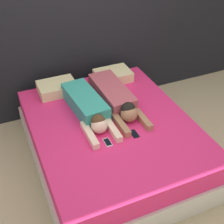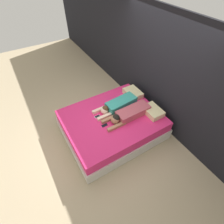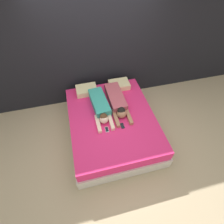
{
  "view_description": "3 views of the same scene",
  "coord_description": "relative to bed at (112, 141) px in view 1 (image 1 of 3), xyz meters",
  "views": [
    {
      "loc": [
        -1.09,
        -2.5,
        2.71
      ],
      "look_at": [
        0.0,
        0.0,
        0.69
      ],
      "focal_mm": 50.0,
      "sensor_mm": 36.0,
      "label": 1
    },
    {
      "loc": [
        2.34,
        -1.41,
        3.42
      ],
      "look_at": [
        0.0,
        0.0,
        0.69
      ],
      "focal_mm": 28.0,
      "sensor_mm": 36.0,
      "label": 2
    },
    {
      "loc": [
        -0.55,
        -2.19,
        3.31
      ],
      "look_at": [
        0.0,
        0.0,
        0.69
      ],
      "focal_mm": 28.0,
      "sensor_mm": 36.0,
      "label": 3
    }
  ],
  "objects": [
    {
      "name": "ground_plane",
      "position": [
        0.0,
        0.0,
        -0.26
      ],
      "size": [
        12.0,
        12.0,
        0.0
      ],
      "primitive_type": "plane",
      "color": "tan"
    },
    {
      "name": "bed",
      "position": [
        0.0,
        0.0,
        0.0
      ],
      "size": [
        1.78,
        2.18,
        0.54
      ],
      "color": "beige",
      "rests_on": "ground_plane"
    },
    {
      "name": "person_right",
      "position": [
        0.19,
        0.32,
        0.36
      ],
      "size": [
        0.34,
        1.14,
        0.22
      ],
      "color": "#B24C59",
      "rests_on": "bed"
    },
    {
      "name": "person_left",
      "position": [
        -0.19,
        0.26,
        0.37
      ],
      "size": [
        0.36,
        1.09,
        0.2
      ],
      "color": "teal",
      "rests_on": "bed"
    },
    {
      "name": "pillow_head_right",
      "position": [
        0.39,
        0.86,
        0.34
      ],
      "size": [
        0.47,
        0.34,
        0.13
      ],
      "color": "beige",
      "rests_on": "bed"
    },
    {
      "name": "cell_phone_left",
      "position": [
        -0.17,
        -0.28,
        0.28
      ],
      "size": [
        0.06,
        0.13,
        0.01
      ],
      "color": "silver",
      "rests_on": "bed"
    },
    {
      "name": "pillow_head_left",
      "position": [
        -0.39,
        0.86,
        0.34
      ],
      "size": [
        0.47,
        0.34,
        0.13
      ],
      "color": "beige",
      "rests_on": "bed"
    },
    {
      "name": "wall_back",
      "position": [
        0.0,
        1.24,
        1.04
      ],
      "size": [
        12.0,
        0.06,
        2.6
      ],
      "color": "black",
      "rests_on": "ground_plane"
    },
    {
      "name": "cell_phone_right",
      "position": [
        0.14,
        -0.27,
        0.28
      ],
      "size": [
        0.06,
        0.13,
        0.01
      ],
      "color": "black",
      "rests_on": "bed"
    }
  ]
}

